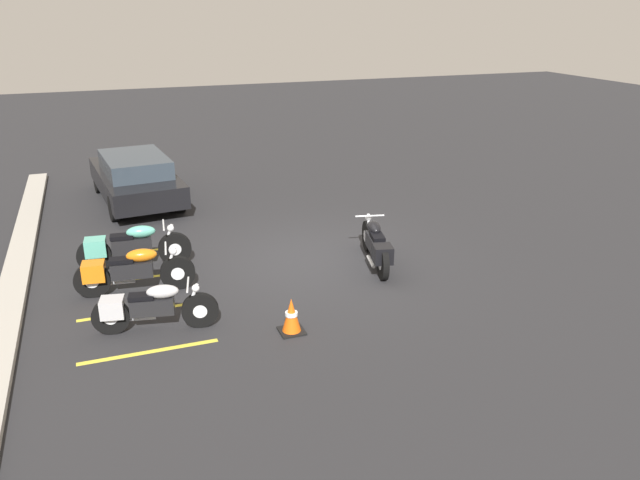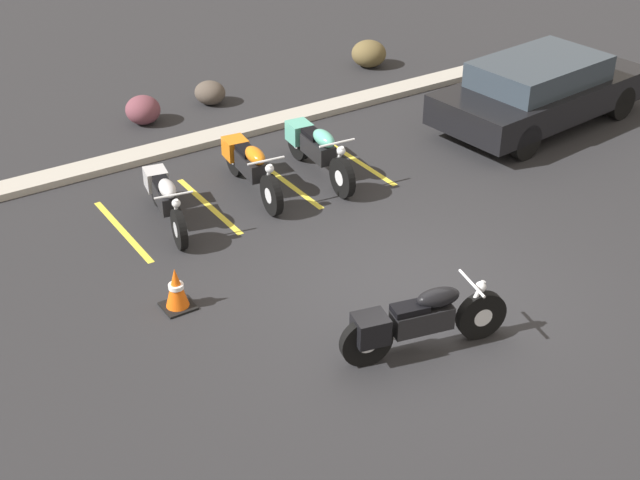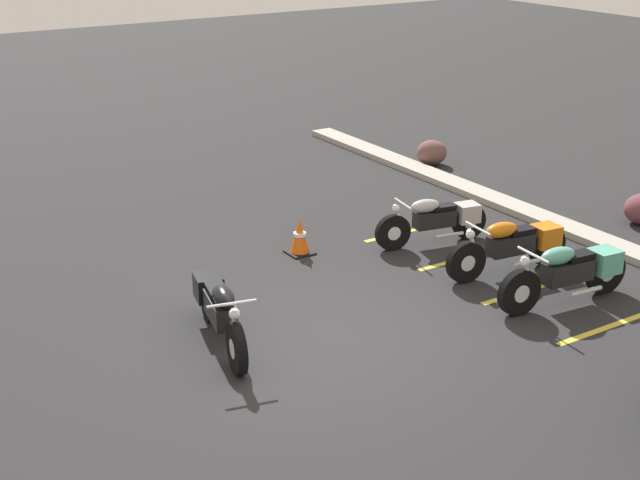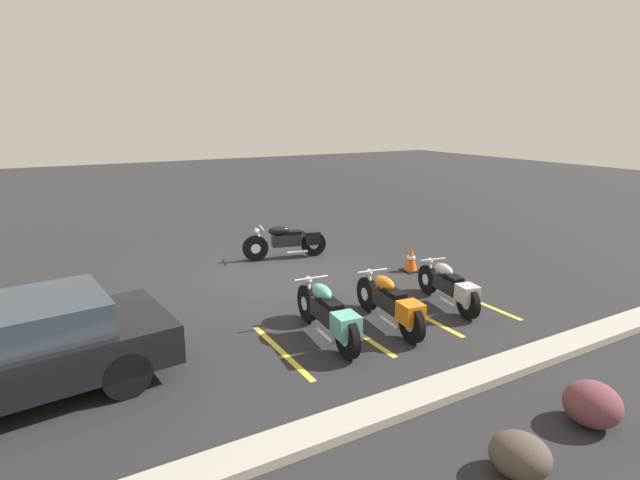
{
  "view_description": "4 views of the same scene",
  "coord_description": "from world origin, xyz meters",
  "px_view_note": "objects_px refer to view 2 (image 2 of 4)",
  "views": [
    {
      "loc": [
        -11.27,
        4.0,
        4.97
      ],
      "look_at": [
        -1.21,
        0.34,
        0.9
      ],
      "focal_mm": 35.0,
      "sensor_mm": 36.0,
      "label": 1
    },
    {
      "loc": [
        -6.37,
        -7.56,
        6.73
      ],
      "look_at": [
        -1.06,
        0.6,
        0.86
      ],
      "focal_mm": 50.0,
      "sensor_mm": 36.0,
      "label": 2
    },
    {
      "loc": [
        8.59,
        -5.44,
        5.38
      ],
      "look_at": [
        -0.71,
        0.47,
        1.09
      ],
      "focal_mm": 50.0,
      "sensor_mm": 36.0,
      "label": 3
    },
    {
      "loc": [
        4.69,
        10.12,
        3.61
      ],
      "look_at": [
        -0.26,
        1.42,
        1.07
      ],
      "focal_mm": 28.0,
      "sensor_mm": 36.0,
      "label": 4
    }
  ],
  "objects_px": {
    "parked_bike_1": "(250,165)",
    "car_black": "(541,90)",
    "traffic_cone": "(176,289)",
    "landscape_rock_3": "(369,54)",
    "parked_bike_2": "(316,148)",
    "landscape_rock_2": "(143,110)",
    "motorcycle_black_featured": "(417,321)",
    "landscape_rock_1": "(210,93)",
    "parked_bike_0": "(165,197)"
  },
  "relations": [
    {
      "from": "parked_bike_1",
      "to": "car_black",
      "type": "height_order",
      "value": "car_black"
    },
    {
      "from": "traffic_cone",
      "to": "landscape_rock_3",
      "type": "bearing_deg",
      "value": 39.05
    },
    {
      "from": "parked_bike_2",
      "to": "landscape_rock_2",
      "type": "distance_m",
      "value": 3.85
    },
    {
      "from": "motorcycle_black_featured",
      "to": "parked_bike_1",
      "type": "relative_size",
      "value": 1.0
    },
    {
      "from": "landscape_rock_1",
      "to": "traffic_cone",
      "type": "xyz_separation_m",
      "value": [
        -3.5,
        -5.93,
        0.05
      ]
    },
    {
      "from": "motorcycle_black_featured",
      "to": "parked_bike_2",
      "type": "bearing_deg",
      "value": 84.16
    },
    {
      "from": "motorcycle_black_featured",
      "to": "car_black",
      "type": "xyz_separation_m",
      "value": [
        6.14,
        4.14,
        0.23
      ]
    },
    {
      "from": "landscape_rock_3",
      "to": "motorcycle_black_featured",
      "type": "bearing_deg",
      "value": -122.45
    },
    {
      "from": "parked_bike_0",
      "to": "landscape_rock_2",
      "type": "bearing_deg",
      "value": 172.49
    },
    {
      "from": "parked_bike_0",
      "to": "landscape_rock_3",
      "type": "xyz_separation_m",
      "value": [
        6.49,
        3.81,
        -0.13
      ]
    },
    {
      "from": "traffic_cone",
      "to": "landscape_rock_2",
      "type": "bearing_deg",
      "value": 70.63
    },
    {
      "from": "parked_bike_0",
      "to": "traffic_cone",
      "type": "distance_m",
      "value": 2.29
    },
    {
      "from": "landscape_rock_3",
      "to": "landscape_rock_2",
      "type": "bearing_deg",
      "value": -178.08
    },
    {
      "from": "parked_bike_1",
      "to": "parked_bike_2",
      "type": "xyz_separation_m",
      "value": [
        1.21,
        -0.09,
        0.02
      ]
    },
    {
      "from": "motorcycle_black_featured",
      "to": "landscape_rock_3",
      "type": "xyz_separation_m",
      "value": [
        5.31,
        8.36,
        -0.17
      ]
    },
    {
      "from": "parked_bike_2",
      "to": "landscape_rock_1",
      "type": "relative_size",
      "value": 3.56
    },
    {
      "from": "motorcycle_black_featured",
      "to": "car_black",
      "type": "relative_size",
      "value": 0.48
    },
    {
      "from": "motorcycle_black_featured",
      "to": "landscape_rock_2",
      "type": "relative_size",
      "value": 3.23
    },
    {
      "from": "motorcycle_black_featured",
      "to": "parked_bike_2",
      "type": "relative_size",
      "value": 0.97
    },
    {
      "from": "parked_bike_2",
      "to": "landscape_rock_3",
      "type": "height_order",
      "value": "parked_bike_2"
    },
    {
      "from": "motorcycle_black_featured",
      "to": "car_black",
      "type": "bearing_deg",
      "value": 46.92
    },
    {
      "from": "car_black",
      "to": "landscape_rock_2",
      "type": "relative_size",
      "value": 6.74
    },
    {
      "from": "landscape_rock_1",
      "to": "landscape_rock_2",
      "type": "distance_m",
      "value": 1.48
    },
    {
      "from": "motorcycle_black_featured",
      "to": "landscape_rock_3",
      "type": "height_order",
      "value": "motorcycle_black_featured"
    },
    {
      "from": "parked_bike_1",
      "to": "landscape_rock_2",
      "type": "relative_size",
      "value": 3.23
    },
    {
      "from": "car_black",
      "to": "landscape_rock_2",
      "type": "xyz_separation_m",
      "value": [
        -6.13,
        4.04,
        -0.41
      ]
    },
    {
      "from": "motorcycle_black_featured",
      "to": "parked_bike_2",
      "type": "xyz_separation_m",
      "value": [
        1.58,
        4.66,
        0.01
      ]
    },
    {
      "from": "parked_bike_2",
      "to": "traffic_cone",
      "type": "relative_size",
      "value": 3.74
    },
    {
      "from": "motorcycle_black_featured",
      "to": "parked_bike_0",
      "type": "distance_m",
      "value": 4.7
    },
    {
      "from": "parked_bike_1",
      "to": "landscape_rock_3",
      "type": "height_order",
      "value": "parked_bike_1"
    },
    {
      "from": "parked_bike_2",
      "to": "landscape_rock_1",
      "type": "height_order",
      "value": "parked_bike_2"
    },
    {
      "from": "landscape_rock_1",
      "to": "traffic_cone",
      "type": "bearing_deg",
      "value": -120.56
    },
    {
      "from": "parked_bike_0",
      "to": "landscape_rock_2",
      "type": "relative_size",
      "value": 3.0
    },
    {
      "from": "car_black",
      "to": "traffic_cone",
      "type": "relative_size",
      "value": 7.52
    },
    {
      "from": "landscape_rock_1",
      "to": "landscape_rock_3",
      "type": "bearing_deg",
      "value": 0.18
    },
    {
      "from": "parked_bike_1",
      "to": "landscape_rock_2",
      "type": "distance_m",
      "value": 3.45
    },
    {
      "from": "car_black",
      "to": "traffic_cone",
      "type": "height_order",
      "value": "car_black"
    },
    {
      "from": "parked_bike_0",
      "to": "parked_bike_2",
      "type": "distance_m",
      "value": 2.77
    },
    {
      "from": "landscape_rock_1",
      "to": "landscape_rock_3",
      "type": "xyz_separation_m",
      "value": [
        3.82,
        0.01,
        0.06
      ]
    },
    {
      "from": "traffic_cone",
      "to": "parked_bike_1",
      "type": "bearing_deg",
      "value": 44.35
    },
    {
      "from": "car_black",
      "to": "landscape_rock_1",
      "type": "bearing_deg",
      "value": 131.91
    },
    {
      "from": "landscape_rock_1",
      "to": "landscape_rock_3",
      "type": "distance_m",
      "value": 3.82
    },
    {
      "from": "parked_bike_0",
      "to": "parked_bike_2",
      "type": "relative_size",
      "value": 0.9
    },
    {
      "from": "motorcycle_black_featured",
      "to": "landscape_rock_2",
      "type": "height_order",
      "value": "motorcycle_black_featured"
    },
    {
      "from": "motorcycle_black_featured",
      "to": "landscape_rock_2",
      "type": "distance_m",
      "value": 8.18
    },
    {
      "from": "car_black",
      "to": "landscape_rock_3",
      "type": "relative_size",
      "value": 5.98
    },
    {
      "from": "motorcycle_black_featured",
      "to": "parked_bike_1",
      "type": "height_order",
      "value": "motorcycle_black_featured"
    },
    {
      "from": "parked_bike_0",
      "to": "landscape_rock_3",
      "type": "bearing_deg",
      "value": 131.12
    },
    {
      "from": "parked_bike_1",
      "to": "landscape_rock_1",
      "type": "bearing_deg",
      "value": 169.29
    },
    {
      "from": "motorcycle_black_featured",
      "to": "parked_bike_1",
      "type": "distance_m",
      "value": 4.76
    }
  ]
}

